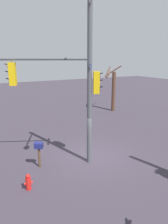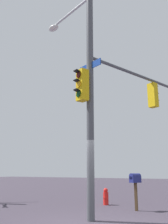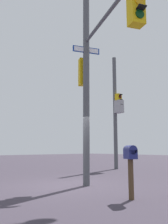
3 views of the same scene
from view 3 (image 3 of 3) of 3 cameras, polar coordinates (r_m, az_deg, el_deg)
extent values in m
plane|color=#3B333E|center=(9.09, -3.58, -17.06)|extent=(80.00, 80.00, 0.00)
cylinder|color=#4C4F54|center=(9.36, 0.54, 9.10)|extent=(0.25, 0.25, 8.37)
cylinder|color=#4C4F54|center=(7.70, 7.54, 24.23)|extent=(4.89, 2.26, 0.12)
cube|color=gold|center=(6.52, 12.23, 23.74)|extent=(0.42, 0.45, 1.10)
cylinder|color=#F2A814|center=(6.40, 13.05, 24.43)|extent=(0.12, 0.21, 0.22)
cylinder|color=black|center=(6.23, 13.16, 21.81)|extent=(0.12, 0.21, 0.22)
cube|color=black|center=(6.23, 13.51, 23.07)|extent=(0.23, 0.26, 0.06)
cube|color=gold|center=(9.73, -0.13, 9.45)|extent=(0.43, 0.46, 1.10)
cylinder|color=#2F0403|center=(9.99, -0.39, 11.02)|extent=(0.12, 0.21, 0.22)
cube|color=black|center=(10.10, -0.51, 11.52)|extent=(0.24, 0.26, 0.06)
cylinder|color=#F2A814|center=(9.88, -0.39, 9.16)|extent=(0.12, 0.21, 0.22)
cube|color=black|center=(9.98, -0.51, 9.69)|extent=(0.24, 0.26, 0.06)
cylinder|color=black|center=(9.78, -0.39, 7.26)|extent=(0.12, 0.21, 0.22)
cube|color=black|center=(9.88, -0.51, 7.82)|extent=(0.24, 0.26, 0.06)
cube|color=navy|center=(9.70, 0.53, 14.54)|extent=(0.46, 1.02, 0.24)
cube|color=white|center=(9.69, 0.57, 14.58)|extent=(0.40, 0.92, 0.18)
cylinder|color=#4C4F54|center=(16.38, 7.41, 0.13)|extent=(0.25, 0.25, 7.64)
cube|color=#99999E|center=(16.15, 8.33, 1.27)|extent=(0.57, 0.48, 0.84)
cube|color=gold|center=(16.24, 8.20, 2.38)|extent=(0.34, 0.39, 1.10)
cylinder|color=#2F0403|center=(16.19, 8.58, 3.65)|extent=(0.05, 0.22, 0.22)
cube|color=black|center=(16.16, 8.76, 4.11)|extent=(0.18, 0.23, 0.06)
cylinder|color=#F2A814|center=(16.12, 8.61, 2.47)|extent=(0.05, 0.22, 0.22)
cube|color=black|center=(16.09, 8.78, 2.93)|extent=(0.18, 0.23, 0.06)
cylinder|color=black|center=(16.06, 8.64, 1.28)|extent=(0.05, 0.22, 0.22)
cube|color=black|center=(16.03, 8.81, 1.74)|extent=(0.18, 0.23, 0.06)
cube|color=#4C3823|center=(6.68, 11.12, -15.42)|extent=(0.10, 0.10, 1.05)
cube|color=navy|center=(6.63, 10.95, -9.88)|extent=(0.50, 0.43, 0.24)
cylinder|color=navy|center=(6.63, 10.92, -8.84)|extent=(0.50, 0.43, 0.24)
camera|label=1|loc=(15.89, 41.92, 9.21)|focal=33.98mm
camera|label=2|loc=(14.16, -31.90, -6.54)|focal=39.32mm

